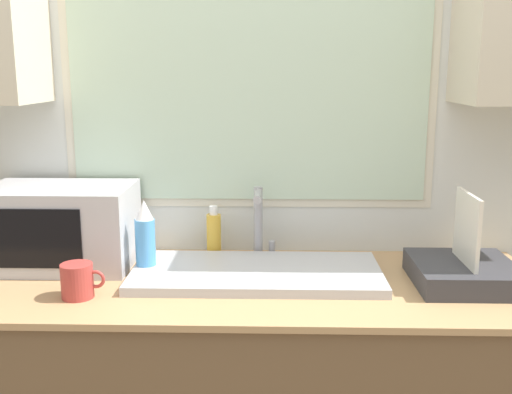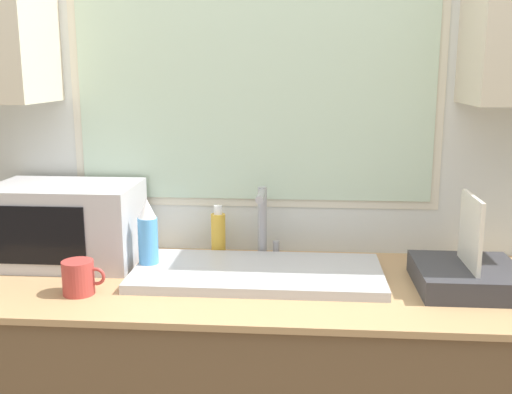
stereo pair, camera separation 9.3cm
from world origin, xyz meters
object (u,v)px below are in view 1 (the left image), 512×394
soap_bottle (214,234)px  microwave (60,226)px  faucet (259,218)px  dish_rack (464,270)px  spray_bottle (145,239)px  mug_near_sink (78,281)px

soap_bottle → microwave: bearing=-167.3°
faucet → soap_bottle: (-0.16, 0.03, -0.07)m
faucet → microwave: 0.68m
dish_rack → faucet: bearing=159.3°
soap_bottle → spray_bottle: bearing=-136.2°
faucet → dish_rack: 0.70m
soap_bottle → mug_near_sink: size_ratio=1.42×
faucet → mug_near_sink: (-0.52, -0.39, -0.10)m
microwave → mug_near_sink: (0.15, -0.30, -0.09)m
dish_rack → spray_bottle: 1.02m
microwave → spray_bottle: microwave is taller
faucet → dish_rack: (0.64, -0.24, -0.10)m
faucet → soap_bottle: faucet is taller
spray_bottle → microwave: bearing=165.2°
dish_rack → soap_bottle: (-0.81, 0.27, 0.04)m
microwave → faucet: bearing=7.5°
faucet → dish_rack: bearing=-20.7°
mug_near_sink → faucet: bearing=36.3°
spray_bottle → mug_near_sink: 0.27m
soap_bottle → mug_near_sink: 0.55m
faucet → mug_near_sink: 0.66m
dish_rack → spray_bottle: dish_rack is taller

